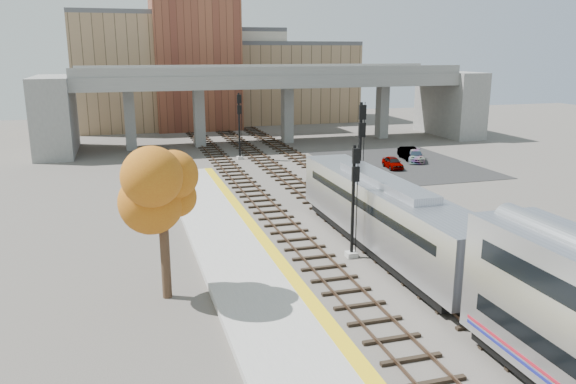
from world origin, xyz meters
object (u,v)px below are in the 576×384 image
object	(u,v)px
signal_mast_far	(239,127)
car_c	(415,156)
signal_mast_mid	(360,157)
signal_mast_near	(353,206)
car_a	(393,163)
locomotive	(384,213)
tree	(161,190)
car_b	(409,153)

from	to	relation	value
signal_mast_far	car_c	xyz separation A→B (m)	(17.18, -6.60, -2.82)
signal_mast_mid	signal_mast_far	distance (m)	22.34
signal_mast_near	car_a	xyz separation A→B (m)	(13.31, 21.36, -2.41)
locomotive	signal_mast_far	distance (m)	30.05
signal_mast_near	car_c	xyz separation A→B (m)	(17.18, 23.86, -2.39)
tree	car_a	xyz separation A→B (m)	(23.66, 23.69, -4.60)
signal_mast_mid	car_a	xyz separation A→B (m)	(9.21, 12.84, -3.39)
signal_mast_far	car_a	xyz separation A→B (m)	(13.31, -9.11, -2.84)
signal_mast_near	car_c	world-z (taller)	signal_mast_near
locomotive	tree	xyz separation A→B (m)	(-12.45, -2.85, 2.93)
signal_mast_far	car_b	world-z (taller)	signal_mast_far
locomotive	car_a	bearing A→B (deg)	61.72
signal_mast_near	tree	bearing A→B (deg)	-167.27
tree	signal_mast_near	bearing A→B (deg)	12.73
signal_mast_far	car_a	size ratio (longest dim) A/B	2.09
locomotive	tree	bearing A→B (deg)	-167.08
tree	signal_mast_far	bearing A→B (deg)	72.49
signal_mast_near	signal_mast_mid	distance (m)	9.50
tree	car_b	world-z (taller)	tree
signal_mast_near	car_a	bearing A→B (deg)	58.07
signal_mast_far	car_b	xyz separation A→B (m)	(17.09, -5.45, -2.75)
car_a	tree	bearing A→B (deg)	-127.86
car_a	car_c	xyz separation A→B (m)	(3.87, 2.51, 0.02)
car_c	signal_mast_near	bearing A→B (deg)	-102.30
car_b	signal_mast_near	bearing A→B (deg)	-115.55
signal_mast_near	car_a	distance (m)	25.28
car_c	car_b	bearing A→B (deg)	118.08
signal_mast_mid	tree	bearing A→B (deg)	-143.09
signal_mast_mid	car_b	xyz separation A→B (m)	(12.99, 16.50, -3.31)
signal_mast_mid	car_b	world-z (taller)	signal_mast_mid
car_b	locomotive	bearing A→B (deg)	-112.67
signal_mast_mid	signal_mast_near	bearing A→B (deg)	-115.71
locomotive	car_b	bearing A→B (deg)	58.54
signal_mast_near	signal_mast_mid	xyz separation A→B (m)	(4.10, 8.52, 0.99)
tree	car_c	size ratio (longest dim) A/B	1.74
signal_mast_near	car_b	world-z (taller)	signal_mast_near
car_a	signal_mast_far	bearing A→B (deg)	152.71
locomotive	car_b	size ratio (longest dim) A/B	4.83
locomotive	tree	world-z (taller)	tree
signal_mast_far	tree	xyz separation A→B (m)	(-10.35, -32.80, 1.76)
signal_mast_mid	tree	xyz separation A→B (m)	(-14.45, -10.85, 1.21)
car_a	car_b	world-z (taller)	car_b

